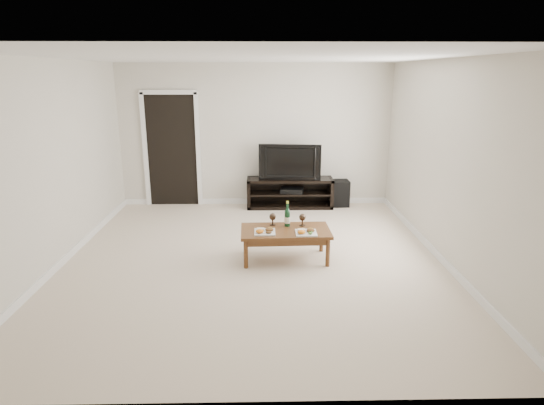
{
  "coord_description": "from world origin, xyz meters",
  "views": [
    {
      "loc": [
        0.13,
        -5.67,
        2.41
      ],
      "look_at": [
        0.26,
        0.35,
        0.7
      ],
      "focal_mm": 30.0,
      "sensor_mm": 36.0,
      "label": 1
    }
  ],
  "objects_px": {
    "television": "(290,161)",
    "media_console": "(290,193)",
    "subwoofer": "(340,193)",
    "coffee_table": "(285,244)"
  },
  "relations": [
    {
      "from": "media_console",
      "to": "subwoofer",
      "type": "xyz_separation_m",
      "value": [
        0.95,
        0.08,
        -0.03
      ]
    },
    {
      "from": "subwoofer",
      "to": "television",
      "type": "bearing_deg",
      "value": -176.66
    },
    {
      "from": "media_console",
      "to": "subwoofer",
      "type": "relative_size",
      "value": 3.26
    },
    {
      "from": "television",
      "to": "subwoofer",
      "type": "xyz_separation_m",
      "value": [
        0.95,
        0.08,
        -0.63
      ]
    },
    {
      "from": "television",
      "to": "coffee_table",
      "type": "distance_m",
      "value": 2.58
    },
    {
      "from": "media_console",
      "to": "coffee_table",
      "type": "height_order",
      "value": "media_console"
    },
    {
      "from": "television",
      "to": "media_console",
      "type": "bearing_deg",
      "value": 0.0
    },
    {
      "from": "media_console",
      "to": "subwoofer",
      "type": "bearing_deg",
      "value": 4.79
    },
    {
      "from": "television",
      "to": "subwoofer",
      "type": "bearing_deg",
      "value": 11.59
    },
    {
      "from": "subwoofer",
      "to": "coffee_table",
      "type": "bearing_deg",
      "value": -115.72
    }
  ]
}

